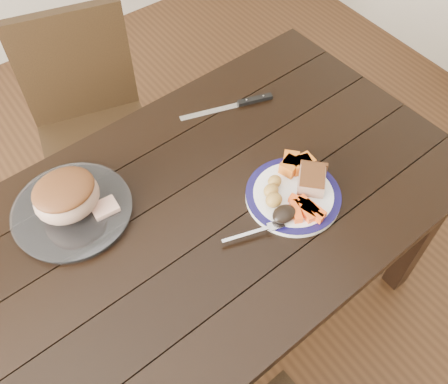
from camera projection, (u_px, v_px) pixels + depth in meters
ground at (205, 317)px, 2.00m from camera, size 4.00×4.00×0.00m
dining_table at (198, 229)px, 1.48m from camera, size 1.64×0.97×0.75m
chair_far at (91, 119)px, 1.94m from camera, size 0.52×0.52×0.93m
dinner_plate at (293, 196)px, 1.43m from camera, size 0.27×0.27×0.02m
plate_rim at (293, 194)px, 1.42m from camera, size 0.27×0.27×0.02m
serving_platter at (73, 212)px, 1.39m from camera, size 0.33×0.33×0.02m
pork_slice at (312, 180)px, 1.42m from camera, size 0.12×0.12×0.04m
roasted_potatoes at (273, 192)px, 1.39m from camera, size 0.09×0.09×0.04m
carrot_batons at (306, 209)px, 1.37m from camera, size 0.09×0.12×0.02m
pumpkin_wedges at (296, 164)px, 1.46m from camera, size 0.10×0.09×0.04m
dark_mushroom at (284, 214)px, 1.35m from camera, size 0.07×0.05×0.03m
fork at (258, 231)px, 1.34m from camera, size 0.18×0.07×0.00m
roast_joint at (67, 198)px, 1.34m from camera, size 0.18×0.16×0.12m
cut_slice at (105, 208)px, 1.38m from camera, size 0.07×0.06×0.02m
carving_knife at (244, 103)px, 1.66m from camera, size 0.31×0.11×0.01m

